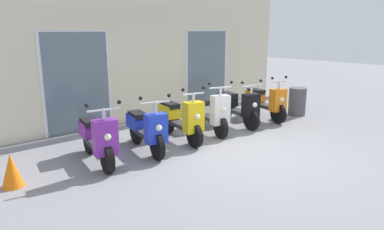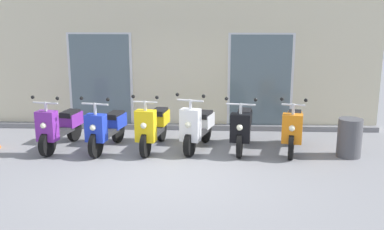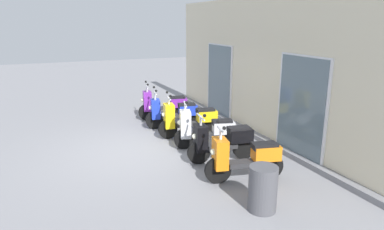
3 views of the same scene
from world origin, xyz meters
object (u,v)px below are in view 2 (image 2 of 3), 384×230
scooter_yellow (153,126)px  scooter_orange (293,128)px  scooter_white (198,127)px  scooter_black (242,127)px  trash_bin (349,138)px  scooter_purple (60,127)px  scooter_blue (107,128)px

scooter_yellow → scooter_orange: scooter_yellow is taller
scooter_white → scooter_black: bearing=-1.7°
scooter_black → trash_bin: bearing=-9.4°
scooter_purple → scooter_white: (2.83, 0.08, 0.01)m
scooter_blue → scooter_orange: scooter_orange is taller
scooter_yellow → scooter_white: 0.91m
scooter_yellow → scooter_orange: size_ratio=1.07×
scooter_purple → scooter_black: 3.74m
scooter_orange → scooter_blue: bearing=-179.2°
scooter_yellow → trash_bin: bearing=-4.8°
scooter_blue → scooter_black: 2.76m
scooter_purple → scooter_black: (3.74, 0.05, 0.03)m
scooter_purple → scooter_black: size_ratio=1.04×
scooter_blue → trash_bin: size_ratio=2.08×
scooter_white → scooter_orange: scooter_white is taller
scooter_white → scooter_blue: bearing=-175.9°
scooter_blue → trash_bin: bearing=-2.8°
scooter_purple → trash_bin: bearing=-2.8°
scooter_orange → scooter_purple: bearing=-180.0°
scooter_purple → scooter_black: scooter_purple is taller
scooter_white → scooter_orange: 1.93m
scooter_blue → scooter_yellow: bearing=5.4°
scooter_black → trash_bin: scooter_black is taller
scooter_purple → scooter_white: 2.83m
scooter_blue → scooter_white: scooter_white is taller
trash_bin → scooter_blue: bearing=177.2°
scooter_blue → scooter_yellow: size_ratio=0.96×
scooter_blue → scooter_orange: (3.77, 0.05, 0.02)m
scooter_yellow → trash_bin: 3.89m
scooter_black → scooter_orange: size_ratio=1.00×
scooter_purple → scooter_orange: (4.76, 0.00, 0.02)m
scooter_blue → scooter_yellow: 0.95m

